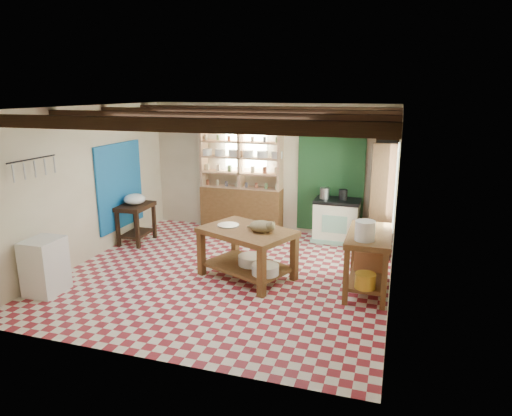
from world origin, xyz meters
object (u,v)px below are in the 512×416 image
(work_table, at_px, (247,253))
(cat, at_px, (262,226))
(right_counter, at_px, (368,262))
(white_cabinet, at_px, (45,266))
(prep_table, at_px, (136,223))
(stove, at_px, (336,220))

(work_table, height_order, cat, cat)
(work_table, relative_size, right_counter, 1.13)
(work_table, xyz_separation_m, cat, (0.25, -0.05, 0.48))
(white_cabinet, distance_m, cat, 3.17)
(prep_table, bearing_deg, work_table, -22.81)
(stove, relative_size, cat, 2.22)
(right_counter, bearing_deg, stove, 109.02)
(work_table, height_order, right_counter, right_counter)
(work_table, height_order, stove, stove)
(work_table, relative_size, white_cabinet, 1.71)
(white_cabinet, bearing_deg, cat, 24.05)
(work_table, distance_m, white_cabinet, 2.94)
(prep_table, bearing_deg, stove, 16.49)
(white_cabinet, height_order, cat, cat)
(work_table, xyz_separation_m, white_cabinet, (-2.58, -1.40, 0.01))
(white_cabinet, xyz_separation_m, cat, (2.83, 1.34, 0.46))
(work_table, bearing_deg, white_cabinet, -128.35)
(stove, bearing_deg, right_counter, -70.27)
(white_cabinet, distance_m, right_counter, 4.64)
(work_table, xyz_separation_m, right_counter, (1.82, 0.06, 0.05))
(stove, relative_size, right_counter, 0.69)
(cat, bearing_deg, prep_table, 173.04)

